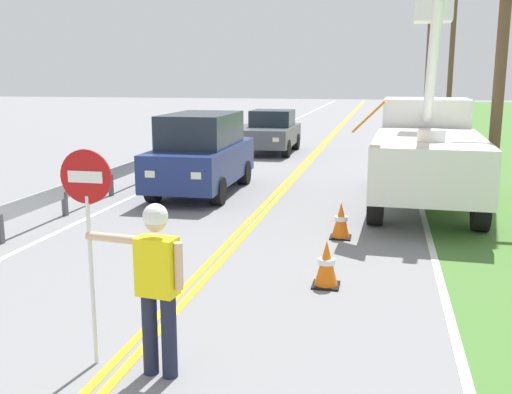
{
  "coord_description": "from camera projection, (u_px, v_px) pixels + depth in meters",
  "views": [
    {
      "loc": [
        2.67,
        -0.58,
        3.05
      ],
      "look_at": [
        0.76,
        8.23,
        1.2
      ],
      "focal_mm": 41.39,
      "sensor_mm": 36.0,
      "label": 1
    }
  ],
  "objects": [
    {
      "name": "centerline_yellow_left",
      "position": [
        303.0,
        164.0,
        20.88
      ],
      "size": [
        0.11,
        110.0,
        0.01
      ],
      "primitive_type": "cube",
      "color": "yellow",
      "rests_on": "ground"
    },
    {
      "name": "centerline_yellow_right",
      "position": [
        308.0,
        164.0,
        20.85
      ],
      "size": [
        0.11,
        110.0,
        0.01
      ],
      "primitive_type": "cube",
      "color": "yellow",
      "rests_on": "ground"
    },
    {
      "name": "edge_line_right",
      "position": [
        411.0,
        167.0,
        20.11
      ],
      "size": [
        0.12,
        110.0,
        0.01
      ],
      "primitive_type": "cube",
      "color": "silver",
      "rests_on": "ground"
    },
    {
      "name": "edge_line_left",
      "position": [
        208.0,
        161.0,
        21.62
      ],
      "size": [
        0.12,
        110.0,
        0.01
      ],
      "primitive_type": "cube",
      "color": "silver",
      "rests_on": "ground"
    },
    {
      "name": "flagger_worker",
      "position": [
        157.0,
        279.0,
        5.94
      ],
      "size": [
        1.08,
        0.29,
        1.83
      ],
      "color": "#1E2338",
      "rests_on": "ground"
    },
    {
      "name": "stop_sign_paddle",
      "position": [
        88.0,
        209.0,
        6.05
      ],
      "size": [
        0.56,
        0.04,
        2.33
      ],
      "color": "silver",
      "rests_on": "ground"
    },
    {
      "name": "utility_bucket_truck",
      "position": [
        426.0,
        146.0,
        14.25
      ],
      "size": [
        2.87,
        6.88,
        5.14
      ],
      "color": "white",
      "rests_on": "ground"
    },
    {
      "name": "oncoming_suv_nearest",
      "position": [
        202.0,
        153.0,
        15.54
      ],
      "size": [
        1.97,
        4.63,
        2.1
      ],
      "color": "navy",
      "rests_on": "ground"
    },
    {
      "name": "oncoming_sedan_second",
      "position": [
        271.0,
        132.0,
        23.82
      ],
      "size": [
        1.94,
        4.12,
        1.7
      ],
      "color": "#4C5156",
      "rests_on": "ground"
    },
    {
      "name": "utility_pole_near",
      "position": [
        505.0,
        18.0,
        14.13
      ],
      "size": [
        1.8,
        0.28,
        8.47
      ],
      "color": "brown",
      "rests_on": "ground"
    },
    {
      "name": "utility_pole_mid",
      "position": [
        452.0,
        52.0,
        32.04
      ],
      "size": [
        1.8,
        0.28,
        8.27
      ],
      "color": "brown",
      "rests_on": "ground"
    },
    {
      "name": "utility_pole_far",
      "position": [
        428.0,
        61.0,
        46.5
      ],
      "size": [
        1.8,
        0.28,
        8.13
      ],
      "color": "brown",
      "rests_on": "ground"
    },
    {
      "name": "traffic_cone_lead",
      "position": [
        326.0,
        264.0,
        8.66
      ],
      "size": [
        0.4,
        0.4,
        0.7
      ],
      "color": "orange",
      "rests_on": "ground"
    },
    {
      "name": "traffic_cone_mid",
      "position": [
        341.0,
        221.0,
        11.26
      ],
      "size": [
        0.4,
        0.4,
        0.7
      ],
      "color": "orange",
      "rests_on": "ground"
    },
    {
      "name": "guardrail_left_shoulder",
      "position": [
        160.0,
        158.0,
        18.5
      ],
      "size": [
        0.1,
        32.0,
        0.71
      ],
      "color": "#9EA0A3",
      "rests_on": "ground"
    }
  ]
}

